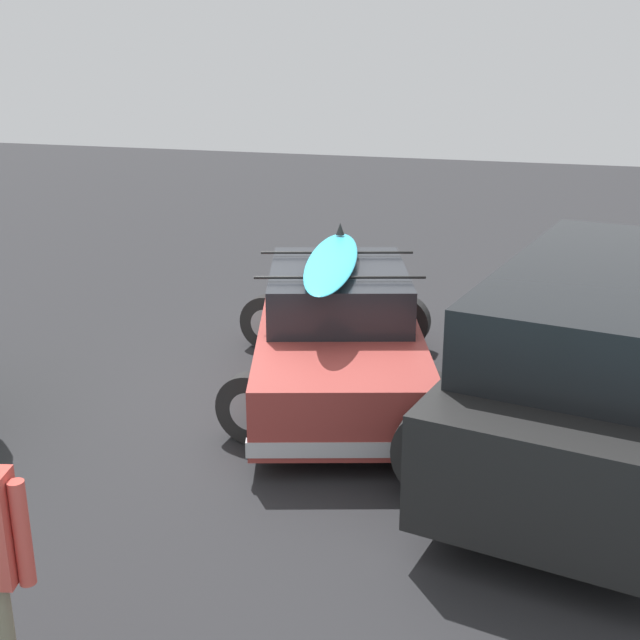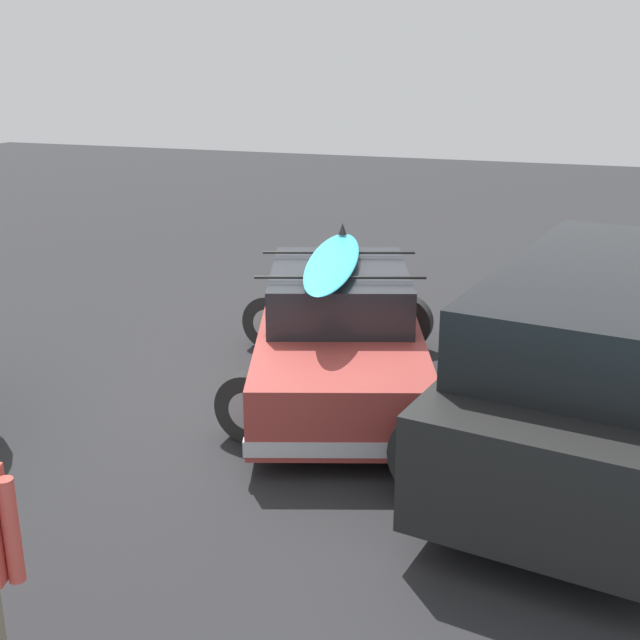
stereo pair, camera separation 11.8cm
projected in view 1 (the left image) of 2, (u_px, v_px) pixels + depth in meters
The scene contains 4 objects.
ground_plane at pixel (280, 396), 8.45m from camera, with size 44.00×44.00×0.02m, color #28282B.
parking_stripe at pixel (460, 403), 8.24m from camera, with size 4.45×0.12×0.00m, color silver.
sedan_car at pixel (338, 332), 8.49m from camera, with size 3.06×4.44×1.57m.
suv_car at pixel (606, 356), 6.98m from camera, with size 3.12×5.16×1.73m.
Camera 1 is at (-2.92, 7.24, 3.35)m, focal length 45.00 mm.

